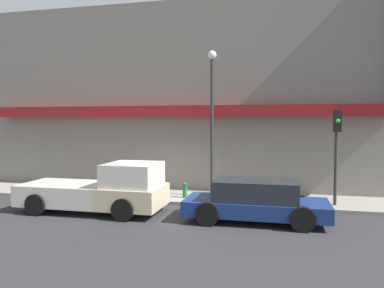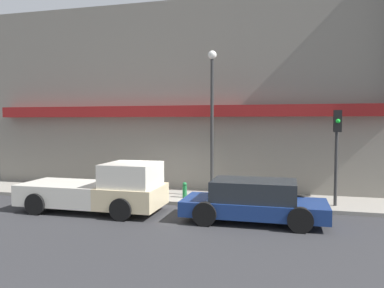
% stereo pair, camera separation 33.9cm
% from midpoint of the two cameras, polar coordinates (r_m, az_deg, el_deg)
% --- Properties ---
extents(ground_plane, '(80.00, 80.00, 0.00)m').
position_cam_midpoint_polar(ground_plane, '(14.99, -4.45, -9.17)').
color(ground_plane, '#2D2D30').
extents(sidewalk, '(36.00, 2.77, 0.15)m').
position_cam_midpoint_polar(sidewalk, '(16.26, -2.85, -7.90)').
color(sidewalk, gray).
rests_on(sidewalk, ground).
extents(building, '(19.80, 3.80, 10.60)m').
position_cam_midpoint_polar(building, '(18.73, -0.21, 6.89)').
color(building, gray).
rests_on(building, ground).
extents(pickup_truck, '(5.25, 2.26, 1.81)m').
position_cam_midpoint_polar(pickup_truck, '(14.02, -12.97, -6.80)').
color(pickup_truck, beige).
rests_on(pickup_truck, ground).
extents(parked_car, '(4.64, 2.08, 1.37)m').
position_cam_midpoint_polar(parked_car, '(12.54, 10.17, -8.52)').
color(parked_car, navy).
rests_on(parked_car, ground).
extents(fire_hydrant, '(0.18, 0.18, 0.64)m').
position_cam_midpoint_polar(fire_hydrant, '(15.48, -0.49, -7.01)').
color(fire_hydrant, '#196633').
rests_on(fire_hydrant, sidewalk).
extents(street_lamp, '(0.36, 0.36, 6.03)m').
position_cam_midpoint_polar(street_lamp, '(15.53, 3.70, 5.65)').
color(street_lamp, '#2D2D2D').
rests_on(street_lamp, sidewalk).
extents(traffic_light, '(0.28, 0.42, 3.54)m').
position_cam_midpoint_polar(traffic_light, '(14.74, 21.82, 0.54)').
color(traffic_light, '#2D2D2D').
rests_on(traffic_light, sidewalk).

